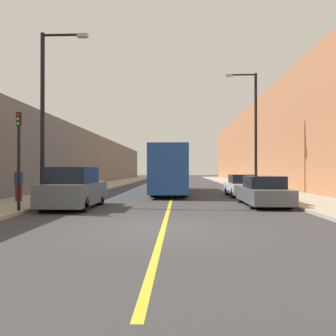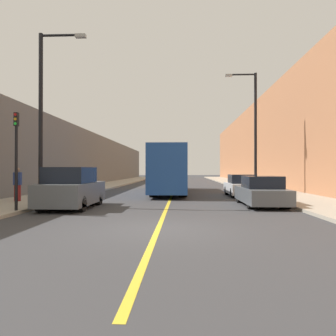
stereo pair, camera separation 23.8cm
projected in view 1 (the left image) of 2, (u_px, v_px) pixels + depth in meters
The scene contains 14 objects.
ground_plane at pixel (163, 229), 9.72m from camera, with size 200.00×200.00×0.00m, color #38383A.
sidewalk_left at pixel (114, 184), 39.97m from camera, with size 3.65×72.00×0.14m, color #A89E8C.
sidewalk_right at pixel (238, 184), 39.44m from camera, with size 3.65×72.00×0.14m, color #A89E8C.
building_row_left at pixel (83, 160), 40.12m from camera, with size 4.00×72.00×6.00m, color #66605B.
building_row_right at pixel (270, 143), 39.33m from camera, with size 4.00×72.00×9.92m, color #B2724C.
road_center_line at pixel (176, 184), 39.70m from camera, with size 0.16×72.00×0.01m, color gold.
bus at pixel (171, 169), 24.90m from camera, with size 2.42×12.28×3.34m.
parked_suv_left at pixel (74, 189), 14.99m from camera, with size 2.02×4.48×1.88m.
car_right_near at pixel (263, 192), 16.04m from camera, with size 1.86×4.61×1.46m.
car_right_mid at pixel (242, 186), 21.86m from camera, with size 1.80×4.36×1.45m.
street_lamp_left at pixel (46, 108), 15.51m from camera, with size 2.28×0.24×8.12m.
street_lamp_right at pixel (254, 126), 23.73m from camera, with size 2.28×0.24×8.64m.
traffic_light at pixel (19, 157), 13.03m from camera, with size 0.16×0.18×3.92m.
pedestrian at pixel (19, 184), 16.91m from camera, with size 0.38×0.24×1.74m.
Camera 1 is at (0.49, -9.72, 1.77)m, focal length 35.00 mm.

